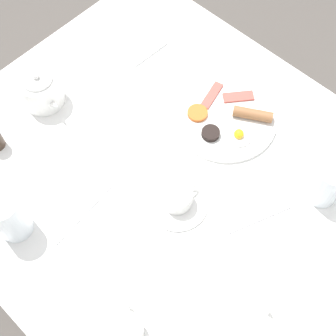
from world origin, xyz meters
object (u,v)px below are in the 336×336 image
at_px(teapot_far, 41,89).
at_px(teacup_with_saucer_right, 177,199).
at_px(wine_glass_spare, 328,182).
at_px(fork_by_plate, 260,218).
at_px(napkin_folded, 139,45).
at_px(knife_by_plate, 83,213).
at_px(breakfast_plate, 226,117).
at_px(water_glass_tall, 9,216).
at_px(teacup_with_saucer_left, 126,332).

height_order(teapot_far, teacup_with_saucer_right, teapot_far).
relative_size(wine_glass_spare, fork_by_plate, 0.76).
height_order(napkin_folded, knife_by_plate, napkin_folded).
distance_m(napkin_folded, fork_by_plate, 0.65).
bearing_deg(wine_glass_spare, napkin_folded, 87.22).
bearing_deg(fork_by_plate, knife_by_plate, 131.59).
height_order(wine_glass_spare, fork_by_plate, wine_glass_spare).
bearing_deg(breakfast_plate, fork_by_plate, -123.92).
height_order(napkin_folded, fork_by_plate, napkin_folded).
bearing_deg(wine_glass_spare, knife_by_plate, 138.52).
bearing_deg(knife_by_plate, teacup_with_saucer_right, -39.48).
distance_m(teacup_with_saucer_right, fork_by_plate, 0.21).
relative_size(fork_by_plate, knife_by_plate, 0.81).
bearing_deg(water_glass_tall, teacup_with_saucer_right, -37.15).
xyz_separation_m(teapot_far, teacup_with_saucer_right, (0.02, -0.49, -0.03)).
bearing_deg(teacup_with_saucer_left, water_glass_tall, 91.72).
distance_m(teacup_with_saucer_left, knife_by_plate, 0.31).
bearing_deg(fork_by_plate, teapot_far, 101.26).
relative_size(teapot_far, water_glass_tall, 1.40).
height_order(teacup_with_saucer_left, water_glass_tall, water_glass_tall).
height_order(teapot_far, teacup_with_saucer_left, teapot_far).
height_order(teapot_far, knife_by_plate, teapot_far).
bearing_deg(knife_by_plate, wine_glass_spare, -41.48).
bearing_deg(teacup_with_saucer_left, wine_glass_spare, -11.27).
height_order(teacup_with_saucer_right, wine_glass_spare, wine_glass_spare).
xyz_separation_m(water_glass_tall, napkin_folded, (0.62, 0.20, -0.07)).
distance_m(water_glass_tall, wine_glass_spare, 0.77).
distance_m(breakfast_plate, teapot_far, 0.52).
height_order(teacup_with_saucer_left, teacup_with_saucer_right, same).
xyz_separation_m(teacup_with_saucer_left, water_glass_tall, (-0.01, 0.38, 0.05)).
xyz_separation_m(napkin_folded, fork_by_plate, (-0.19, -0.62, -0.00)).
xyz_separation_m(wine_glass_spare, napkin_folded, (0.03, 0.69, -0.06)).
relative_size(breakfast_plate, wine_glass_spare, 2.25).
distance_m(teacup_with_saucer_left, teacup_with_saucer_right, 0.34).
bearing_deg(teacup_with_saucer_right, knife_by_plate, 140.52).
bearing_deg(water_glass_tall, breakfast_plate, -15.66).
xyz_separation_m(teacup_with_saucer_left, wine_glass_spare, (0.58, -0.12, 0.04)).
height_order(teacup_with_saucer_right, fork_by_plate, teacup_with_saucer_right).
distance_m(teacup_with_saucer_right, knife_by_plate, 0.24).
bearing_deg(fork_by_plate, teacup_with_saucer_left, 173.90).
bearing_deg(breakfast_plate, teapot_far, 125.98).
xyz_separation_m(breakfast_plate, water_glass_tall, (-0.60, 0.17, 0.06)).
relative_size(water_glass_tall, fork_by_plate, 0.84).
relative_size(breakfast_plate, knife_by_plate, 1.39).
xyz_separation_m(teacup_with_saucer_right, napkin_folded, (0.30, 0.44, -0.02)).
relative_size(wine_glass_spare, knife_by_plate, 0.62).
distance_m(wine_glass_spare, napkin_folded, 0.69).
height_order(breakfast_plate, teacup_with_saucer_left, teacup_with_saucer_left).
xyz_separation_m(teacup_with_saucer_right, wine_glass_spare, (0.27, -0.25, 0.04)).
relative_size(napkin_folded, fork_by_plate, 0.84).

